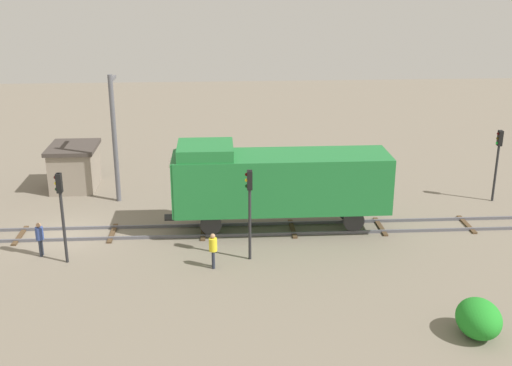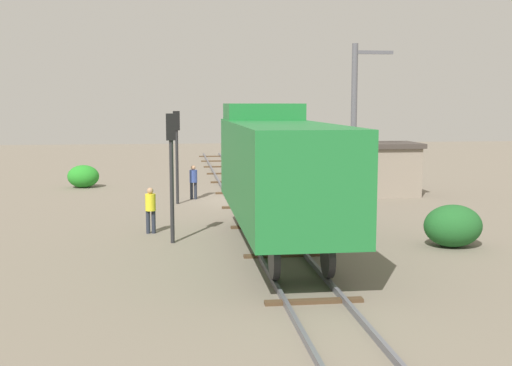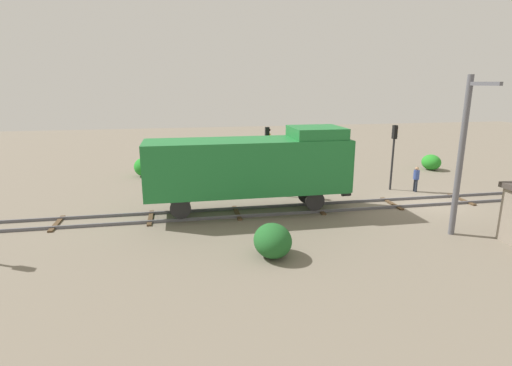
{
  "view_description": "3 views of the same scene",
  "coord_description": "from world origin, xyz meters",
  "px_view_note": "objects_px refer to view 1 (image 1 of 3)",
  "views": [
    {
      "loc": [
        31.11,
        7.9,
        13.4
      ],
      "look_at": [
        -1.04,
        9.92,
        2.3
      ],
      "focal_mm": 45.0,
      "sensor_mm": 36.0,
      "label": 1
    },
    {
      "loc": [
        3.24,
        31.16,
        4.78
      ],
      "look_at": [
        0.39,
        8.42,
        1.91
      ],
      "focal_mm": 45.0,
      "sensor_mm": 36.0,
      "label": 2
    },
    {
      "loc": [
        -21.11,
        14.72,
        7.14
      ],
      "look_at": [
        1.07,
        10.51,
        1.45
      ],
      "focal_mm": 28.0,
      "sensor_mm": 36.0,
      "label": 3
    }
  ],
  "objects_px": {
    "traffic_signal_near": "(61,202)",
    "catenary_mast": "(114,135)",
    "traffic_signal_far": "(498,153)",
    "worker_near_track": "(40,237)",
    "worker_by_signal": "(213,248)",
    "locomotive": "(277,180)",
    "traffic_signal_mid": "(250,199)",
    "relay_hut": "(74,167)"
  },
  "relations": [
    {
      "from": "locomotive",
      "to": "traffic_signal_near",
      "type": "bearing_deg",
      "value": -72.66
    },
    {
      "from": "locomotive",
      "to": "worker_near_track",
      "type": "distance_m",
      "value": 12.0
    },
    {
      "from": "traffic_signal_near",
      "to": "relay_hut",
      "type": "xyz_separation_m",
      "value": [
        -10.7,
        -1.7,
        -1.66
      ]
    },
    {
      "from": "traffic_signal_far",
      "to": "worker_by_signal",
      "type": "bearing_deg",
      "value": -64.73
    },
    {
      "from": "locomotive",
      "to": "relay_hut",
      "type": "bearing_deg",
      "value": -122.11
    },
    {
      "from": "traffic_signal_near",
      "to": "relay_hut",
      "type": "bearing_deg",
      "value": -170.96
    },
    {
      "from": "locomotive",
      "to": "traffic_signal_mid",
      "type": "relative_size",
      "value": 2.62
    },
    {
      "from": "traffic_signal_far",
      "to": "traffic_signal_near",
      "type": "bearing_deg",
      "value": -73.82
    },
    {
      "from": "traffic_signal_near",
      "to": "traffic_signal_far",
      "type": "bearing_deg",
      "value": 106.18
    },
    {
      "from": "locomotive",
      "to": "traffic_signal_mid",
      "type": "distance_m",
      "value": 3.78
    },
    {
      "from": "worker_by_signal",
      "to": "relay_hut",
      "type": "bearing_deg",
      "value": 79.48
    },
    {
      "from": "worker_near_track",
      "to": "relay_hut",
      "type": "relative_size",
      "value": 0.49
    },
    {
      "from": "traffic_signal_mid",
      "to": "catenary_mast",
      "type": "bearing_deg",
      "value": -139.1
    },
    {
      "from": "catenary_mast",
      "to": "worker_near_track",
      "type": "bearing_deg",
      "value": -19.68
    },
    {
      "from": "locomotive",
      "to": "relay_hut",
      "type": "height_order",
      "value": "locomotive"
    },
    {
      "from": "worker_near_track",
      "to": "worker_by_signal",
      "type": "distance_m",
      "value": 8.47
    },
    {
      "from": "traffic_signal_far",
      "to": "worker_by_signal",
      "type": "relative_size",
      "value": 2.52
    },
    {
      "from": "traffic_signal_near",
      "to": "traffic_signal_far",
      "type": "distance_m",
      "value": 24.4
    },
    {
      "from": "locomotive",
      "to": "traffic_signal_near",
      "type": "distance_m",
      "value": 10.74
    },
    {
      "from": "locomotive",
      "to": "traffic_signal_mid",
      "type": "bearing_deg",
      "value": -25.44
    },
    {
      "from": "catenary_mast",
      "to": "traffic_signal_far",
      "type": "bearing_deg",
      "value": 86.21
    },
    {
      "from": "locomotive",
      "to": "traffic_signal_near",
      "type": "relative_size",
      "value": 2.63
    },
    {
      "from": "worker_near_track",
      "to": "catenary_mast",
      "type": "bearing_deg",
      "value": 177.15
    },
    {
      "from": "traffic_signal_far",
      "to": "relay_hut",
      "type": "relative_size",
      "value": 1.22
    },
    {
      "from": "worker_near_track",
      "to": "relay_hut",
      "type": "xyz_separation_m",
      "value": [
        -9.9,
        -0.33,
        0.4
      ]
    },
    {
      "from": "worker_by_signal",
      "to": "relay_hut",
      "type": "distance_m",
      "value": 14.53
    },
    {
      "from": "worker_near_track",
      "to": "catenary_mast",
      "type": "xyz_separation_m",
      "value": [
        -7.47,
        2.67,
        3.0
      ]
    },
    {
      "from": "locomotive",
      "to": "worker_by_signal",
      "type": "distance_m",
      "value": 5.65
    },
    {
      "from": "worker_near_track",
      "to": "worker_by_signal",
      "type": "bearing_deg",
      "value": 94.57
    },
    {
      "from": "worker_near_track",
      "to": "worker_by_signal",
      "type": "height_order",
      "value": "same"
    },
    {
      "from": "locomotive",
      "to": "worker_near_track",
      "type": "relative_size",
      "value": 6.82
    },
    {
      "from": "traffic_signal_far",
      "to": "catenary_mast",
      "type": "relative_size",
      "value": 0.57
    },
    {
      "from": "worker_near_track",
      "to": "traffic_signal_far",
      "type": "bearing_deg",
      "value": 120.43
    },
    {
      "from": "locomotive",
      "to": "catenary_mast",
      "type": "distance_m",
      "value": 10.36
    },
    {
      "from": "traffic_signal_mid",
      "to": "worker_near_track",
      "type": "bearing_deg",
      "value": -95.71
    },
    {
      "from": "locomotive",
      "to": "worker_near_track",
      "type": "bearing_deg",
      "value": -78.33
    },
    {
      "from": "traffic_signal_near",
      "to": "worker_near_track",
      "type": "xyz_separation_m",
      "value": [
        -0.8,
        -1.37,
        -2.05
      ]
    },
    {
      "from": "traffic_signal_near",
      "to": "catenary_mast",
      "type": "xyz_separation_m",
      "value": [
        -8.27,
        1.3,
        0.94
      ]
    },
    {
      "from": "traffic_signal_far",
      "to": "worker_near_track",
      "type": "height_order",
      "value": "traffic_signal_far"
    },
    {
      "from": "relay_hut",
      "to": "traffic_signal_near",
      "type": "bearing_deg",
      "value": 9.04
    },
    {
      "from": "traffic_signal_mid",
      "to": "catenary_mast",
      "type": "relative_size",
      "value": 0.59
    },
    {
      "from": "relay_hut",
      "to": "worker_by_signal",
      "type": "bearing_deg",
      "value": 36.35
    }
  ]
}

